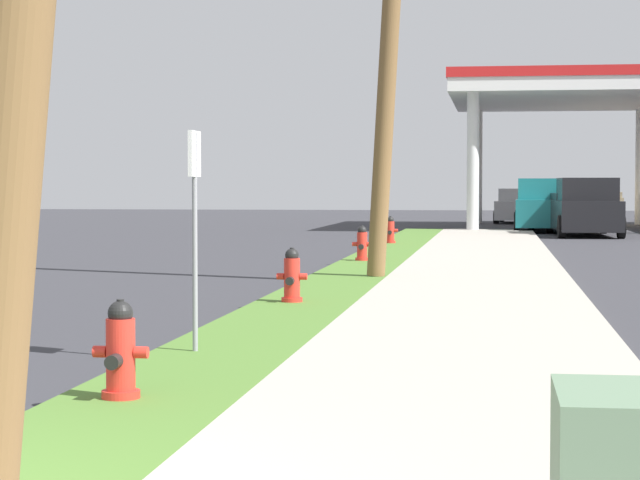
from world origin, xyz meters
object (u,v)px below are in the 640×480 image
object	(u,v)px
fire_hydrant_third	(362,245)
truck_teal_on_apron	(543,207)
fire_hydrant_nearest	(120,355)
fire_hydrant_second	(292,278)
car_silver_by_near_pump	(518,207)
street_sign_post	(195,194)
truck_tan_at_far_bay	(591,204)
fire_hydrant_fourth	(390,231)
truck_black_at_forecourt	(584,209)
car_white_by_far_pump	(554,210)

from	to	relation	value
fire_hydrant_third	truck_teal_on_apron	xyz separation A→B (m)	(4.57, 20.50, 0.47)
fire_hydrant_nearest	fire_hydrant_second	world-z (taller)	same
fire_hydrant_second	car_silver_by_near_pump	distance (m)	40.56
street_sign_post	truck_tan_at_far_bay	bearing A→B (deg)	80.71
fire_hydrant_nearest	fire_hydrant_second	distance (m)	7.71
fire_hydrant_third	car_silver_by_near_pump	size ratio (longest dim) A/B	0.16
fire_hydrant_second	car_silver_by_near_pump	size ratio (longest dim) A/B	0.16
fire_hydrant_fourth	truck_black_at_forecourt	bearing A→B (deg)	55.61
fire_hydrant_fourth	truck_teal_on_apron	xyz separation A→B (m)	(4.65, 12.50, 0.47)
fire_hydrant_nearest	truck_tan_at_far_bay	distance (m)	45.69
fire_hydrant_fourth	car_silver_by_near_pump	size ratio (longest dim) A/B	0.16
fire_hydrant_second	fire_hydrant_fourth	size ratio (longest dim) A/B	1.00
fire_hydrant_third	street_sign_post	world-z (taller)	street_sign_post
fire_hydrant_second	fire_hydrant_third	size ratio (longest dim) A/B	1.00
fire_hydrant_fourth	car_white_by_far_pump	distance (m)	16.84
car_silver_by_near_pump	car_white_by_far_pump	xyz separation A→B (m)	(1.29, -7.00, 0.00)
fire_hydrant_third	car_white_by_far_pump	world-z (taller)	car_white_by_far_pump
fire_hydrant_nearest	fire_hydrant_fourth	world-z (taller)	same
street_sign_post	truck_teal_on_apron	distance (m)	35.25
fire_hydrant_third	truck_teal_on_apron	world-z (taller)	truck_teal_on_apron
fire_hydrant_third	truck_black_at_forecourt	world-z (taller)	truck_black_at_forecourt
fire_hydrant_third	car_white_by_far_pump	size ratio (longest dim) A/B	0.16
car_silver_by_near_pump	car_white_by_far_pump	world-z (taller)	same
fire_hydrant_nearest	fire_hydrant_second	bearing A→B (deg)	89.88
fire_hydrant_third	car_white_by_far_pump	distance (m)	24.55
fire_hydrant_second	car_white_by_far_pump	world-z (taller)	car_white_by_far_pump
fire_hydrant_second	fire_hydrant_third	distance (m)	9.37
street_sign_post	car_silver_by_near_pump	world-z (taller)	street_sign_post
fire_hydrant_nearest	car_silver_by_near_pump	xyz separation A→B (m)	(3.79, 48.09, 0.28)
fire_hydrant_third	fire_hydrant_fourth	bearing A→B (deg)	90.56
fire_hydrant_fourth	truck_tan_at_far_bay	size ratio (longest dim) A/B	0.14
fire_hydrant_fourth	truck_teal_on_apron	world-z (taller)	truck_teal_on_apron
fire_hydrant_third	street_sign_post	xyz separation A→B (m)	(-0.05, -14.43, 1.19)
truck_teal_on_apron	car_silver_by_near_pump	bearing A→B (deg)	94.07
car_silver_by_near_pump	truck_teal_on_apron	xyz separation A→B (m)	(0.75, -10.51, 0.19)
truck_black_at_forecourt	fire_hydrant_second	bearing A→B (deg)	-102.47
street_sign_post	truck_black_at_forecourt	xyz separation A→B (m)	(5.84, 31.00, -0.72)
street_sign_post	truck_black_at_forecourt	bearing A→B (deg)	79.34
fire_hydrant_second	truck_teal_on_apron	bearing A→B (deg)	81.39
fire_hydrant_nearest	truck_black_at_forecourt	distance (m)	34.14
fire_hydrant_nearest	car_white_by_far_pump	world-z (taller)	car_white_by_far_pump
fire_hydrant_second	truck_black_at_forecourt	distance (m)	26.57
fire_hydrant_fourth	truck_tan_at_far_bay	world-z (taller)	truck_tan_at_far_bay
truck_tan_at_far_bay	car_silver_by_near_pump	bearing A→B (deg)	136.44
truck_tan_at_far_bay	fire_hydrant_nearest	bearing A→B (deg)	-98.65
truck_tan_at_far_bay	car_white_by_far_pump	bearing A→B (deg)	-113.65
fire_hydrant_third	truck_tan_at_far_bay	bearing A→B (deg)	76.19
truck_teal_on_apron	fire_hydrant_third	bearing A→B (deg)	-102.58
fire_hydrant_second	car_white_by_far_pump	xyz separation A→B (m)	(5.07, 33.38, 0.28)
fire_hydrant_nearest	car_silver_by_near_pump	size ratio (longest dim) A/B	0.16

